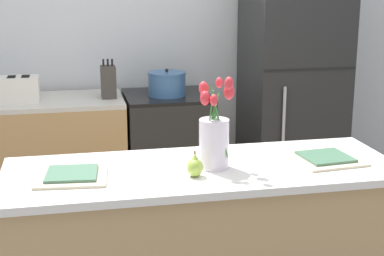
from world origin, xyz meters
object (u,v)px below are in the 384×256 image
Objects in this scene: stove_range at (168,155)px; plate_setting_right at (326,158)px; refrigerator at (292,91)px; toaster at (19,89)px; flower_vase at (214,137)px; cooking_pot at (167,84)px; pear_figurine at (195,166)px; knife_block at (108,82)px; plate_setting_left at (72,175)px.

plate_setting_right reaches higher than stove_range.
refrigerator is 1.96m from toaster.
flower_vase is 1.52× the size of toaster.
refrigerator is 6.61× the size of cooking_pot.
plate_setting_right is at bearing -0.23° from flower_vase.
refrigerator is 15.23× the size of pear_figurine.
refrigerator is at bearing 74.09° from plate_setting_right.
knife_block is (-0.25, 1.69, 0.08)m from pear_figurine.
flower_vase is 3.63× the size of pear_figurine.
knife_block is (-1.37, -0.03, 0.13)m from refrigerator.
plate_setting_left is (-0.52, 0.10, -0.04)m from pear_figurine.
toaster reaches higher than plate_setting_left.
stove_range is at bearing 84.53° from pear_figurine.
flower_vase is at bearing -91.92° from stove_range.
plate_setting_right is at bearing 0.00° from plate_setting_left.
knife_block is (-0.90, 1.59, 0.12)m from plate_setting_right.
flower_vase is at bearing 42.16° from pear_figurine.
refrigerator is at bearing 2.46° from cooking_pot.
flower_vase is at bearing -77.20° from knife_block.
plate_setting_left is at bearing -179.81° from flower_vase.
plate_setting_right is (0.65, 0.10, -0.04)m from pear_figurine.
toaster is (-0.96, 1.58, -0.04)m from flower_vase.
refrigerator reaches higher than knife_block.
knife_block is at bearing 98.45° from pear_figurine.
pear_figurine is at bearing -137.84° from flower_vase.
refrigerator is 5.46× the size of plate_setting_right.
pear_figurine is at bearing -171.48° from plate_setting_right.
plate_setting_left is 1.17× the size of toaster.
flower_vase is 1.58× the size of knife_block.
stove_range is at bearing 88.08° from flower_vase.
plate_setting_right is at bearing -73.24° from stove_range.
refrigerator is (0.95, 0.00, 0.44)m from stove_range.
plate_setting_left is at bearing -78.40° from toaster.
knife_block is at bearing 178.27° from cooking_pot.
stove_range is at bearing 2.42° from toaster.
stove_range is 0.51× the size of refrigerator.
cooking_pot is (0.68, 1.58, 0.09)m from plate_setting_left.
stove_range is at bearing 66.99° from plate_setting_left.
plate_setting_right is (0.54, -0.00, -0.14)m from flower_vase.
flower_vase is (-1.00, -1.62, 0.14)m from refrigerator.
pear_figurine is 1.71m from knife_block.
plate_setting_right is at bearing -72.62° from cooking_pot.
flower_vase is 1.58m from cooking_pot.
refrigerator is 2.30m from plate_setting_left.
plate_setting_right is 1.66m from cooking_pot.
cooking_pot reaches higher than pear_figurine.
flower_vase reaches higher than toaster.
flower_vase is 1.84m from toaster.
pear_figurine is 0.36× the size of plate_setting_left.
stove_range is 0.54m from cooking_pot.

